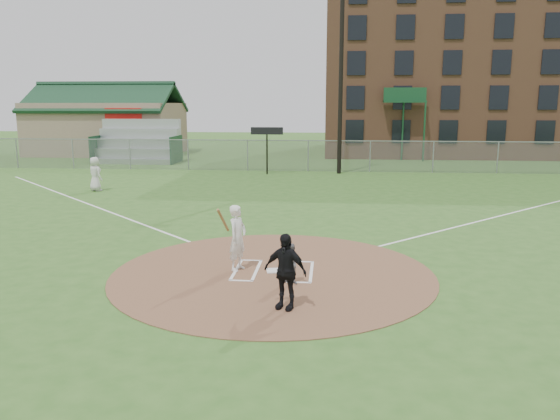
# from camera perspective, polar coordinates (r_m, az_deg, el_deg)

# --- Properties ---
(ground) EXTENTS (140.00, 140.00, 0.00)m
(ground) POSITION_cam_1_polar(r_m,az_deg,el_deg) (14.38, -0.74, -6.62)
(ground) COLOR #325F20
(ground) RESTS_ON ground
(dirt_circle) EXTENTS (8.40, 8.40, 0.02)m
(dirt_circle) POSITION_cam_1_polar(r_m,az_deg,el_deg) (14.38, -0.74, -6.59)
(dirt_circle) COLOR brown
(dirt_circle) RESTS_ON ground
(home_plate) EXTENTS (0.49, 0.49, 0.03)m
(home_plate) POSITION_cam_1_polar(r_m,az_deg,el_deg) (14.48, -0.57, -6.35)
(home_plate) COLOR silver
(home_plate) RESTS_ON dirt_circle
(foul_line_first) EXTENTS (17.04, 17.04, 0.01)m
(foul_line_first) POSITION_cam_1_polar(r_m,az_deg,el_deg) (24.25, 23.34, -0.21)
(foul_line_first) COLOR white
(foul_line_first) RESTS_ON ground
(foul_line_third) EXTENTS (17.04, 17.04, 0.01)m
(foul_line_third) POSITION_cam_1_polar(r_m,az_deg,el_deg) (25.30, -19.19, 0.52)
(foul_line_third) COLOR white
(foul_line_third) RESTS_ON ground
(catcher) EXTENTS (0.54, 0.45, 1.01)m
(catcher) POSITION_cam_1_polar(r_m,az_deg,el_deg) (13.36, 1.24, -5.65)
(catcher) COLOR slate
(catcher) RESTS_ON dirt_circle
(umpire) EXTENTS (1.05, 0.72, 1.66)m
(umpire) POSITION_cam_1_polar(r_m,az_deg,el_deg) (11.72, 0.54, -6.41)
(umpire) COLOR black
(umpire) RESTS_ON dirt_circle
(ondeck_player) EXTENTS (1.00, 0.93, 1.72)m
(ondeck_player) POSITION_cam_1_polar(r_m,az_deg,el_deg) (29.16, -18.75, 3.58)
(ondeck_player) COLOR silver
(ondeck_player) RESTS_ON ground
(batters_boxes) EXTENTS (2.08, 1.88, 0.01)m
(batters_boxes) POSITION_cam_1_polar(r_m,az_deg,el_deg) (14.52, -0.68, -6.35)
(batters_boxes) COLOR white
(batters_boxes) RESTS_ON dirt_circle
(batter_at_plate) EXTENTS (0.73, 1.07, 1.78)m
(batter_at_plate) POSITION_cam_1_polar(r_m,az_deg,el_deg) (14.42, -4.47, -2.90)
(batter_at_plate) COLOR white
(batter_at_plate) RESTS_ON dirt_circle
(outfield_fence) EXTENTS (56.08, 0.08, 2.03)m
(outfield_fence) POSITION_cam_1_polar(r_m,az_deg,el_deg) (35.81, 2.96, 5.69)
(outfield_fence) COLOR slate
(outfield_fence) RESTS_ON ground
(bleachers) EXTENTS (6.08, 3.20, 3.20)m
(bleachers) POSITION_cam_1_polar(r_m,az_deg,el_deg) (42.45, -14.73, 6.97)
(bleachers) COLOR #B7BABF
(bleachers) RESTS_ON ground
(clubhouse) EXTENTS (12.20, 8.71, 6.23)m
(clubhouse) POSITION_cam_1_polar(r_m,az_deg,el_deg) (50.55, -17.53, 8.33)
(clubhouse) COLOR gray
(clubhouse) RESTS_ON ground
(brick_warehouse) EXTENTS (30.00, 17.17, 15.00)m
(brick_warehouse) POSITION_cam_1_polar(r_m,az_deg,el_deg) (53.69, 21.65, 13.67)
(brick_warehouse) COLOR brown
(brick_warehouse) RESTS_ON ground
(light_pole) EXTENTS (1.20, 0.30, 12.22)m
(light_pole) POSITION_cam_1_polar(r_m,az_deg,el_deg) (34.70, 6.40, 14.72)
(light_pole) COLOR black
(light_pole) RESTS_ON ground
(scoreboard_sign) EXTENTS (2.00, 0.10, 2.93)m
(scoreboard_sign) POSITION_cam_1_polar(r_m,az_deg,el_deg) (34.11, -1.38, 7.74)
(scoreboard_sign) COLOR black
(scoreboard_sign) RESTS_ON ground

